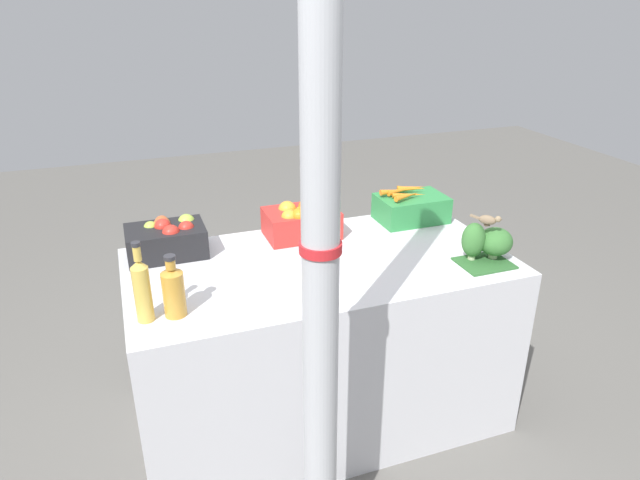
{
  "coord_description": "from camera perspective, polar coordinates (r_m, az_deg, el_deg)",
  "views": [
    {
      "loc": [
        -0.75,
        -2.09,
        1.91
      ],
      "look_at": [
        0.0,
        0.0,
        0.93
      ],
      "focal_mm": 32.0,
      "sensor_mm": 36.0,
      "label": 1
    }
  ],
  "objects": [
    {
      "name": "sparrow_bird",
      "position": [
        2.46,
        16.51,
        1.95
      ],
      "size": [
        0.1,
        0.11,
        0.05
      ],
      "rotation": [
        0.0,
        0.0,
        -0.87
      ],
      "color": "#4C3D2D",
      "rests_on": "broccoli_pile"
    },
    {
      "name": "juice_bottle_golden",
      "position": [
        2.08,
        -17.37,
        -4.66
      ],
      "size": [
        0.06,
        0.06,
        0.3
      ],
      "color": "gold",
      "rests_on": "market_table"
    },
    {
      "name": "carrot_crate",
      "position": [
        2.91,
        9.06,
        3.27
      ],
      "size": [
        0.34,
        0.23,
        0.17
      ],
      "color": "#2D8442",
      "rests_on": "market_table"
    },
    {
      "name": "orange_crate",
      "position": [
        2.69,
        -1.81,
        2.06
      ],
      "size": [
        0.34,
        0.23,
        0.17
      ],
      "color": "red",
      "rests_on": "market_table"
    },
    {
      "name": "apple_crate",
      "position": [
        2.59,
        -15.05,
        0.2
      ],
      "size": [
        0.34,
        0.23,
        0.16
      ],
      "color": "black",
      "rests_on": "market_table"
    },
    {
      "name": "juice_bottle_amber",
      "position": [
        2.09,
        -14.44,
        -4.91
      ],
      "size": [
        0.08,
        0.08,
        0.24
      ],
      "color": "gold",
      "rests_on": "market_table"
    },
    {
      "name": "support_pole",
      "position": [
        1.64,
        0.05,
        -4.27
      ],
      "size": [
        0.12,
        0.12,
        2.26
      ],
      "color": "#B7BABF",
      "rests_on": "ground_plane"
    },
    {
      "name": "ground_plane",
      "position": [
        2.93,
        0.0,
        -16.86
      ],
      "size": [
        10.0,
        10.0,
        0.0
      ],
      "primitive_type": "plane",
      "color": "#605E59"
    },
    {
      "name": "market_table",
      "position": [
        2.67,
        0.0,
        -10.12
      ],
      "size": [
        1.64,
        0.86,
        0.83
      ],
      "primitive_type": "cube",
      "color": "silver",
      "rests_on": "ground_plane"
    },
    {
      "name": "broccoli_pile",
      "position": [
        2.55,
        16.56,
        -0.23
      ],
      "size": [
        0.24,
        0.19,
        0.17
      ],
      "color": "#2D602D",
      "rests_on": "market_table"
    }
  ]
}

